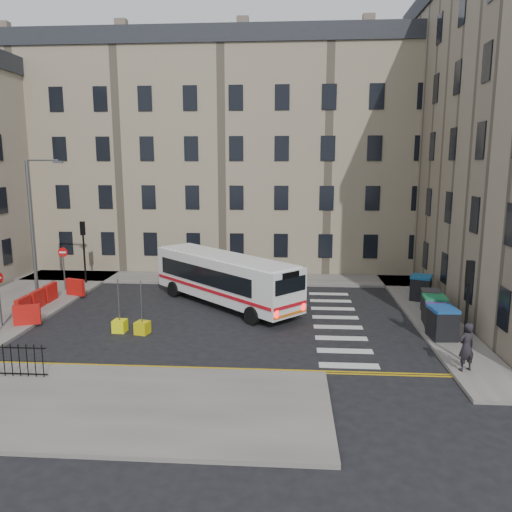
# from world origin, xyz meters

# --- Properties ---
(ground) EXTENTS (120.00, 120.00, 0.00)m
(ground) POSITION_xyz_m (0.00, 0.00, 0.00)
(ground) COLOR black
(ground) RESTS_ON ground
(pavement_north) EXTENTS (36.00, 3.20, 0.15)m
(pavement_north) POSITION_xyz_m (-6.00, 8.60, 0.07)
(pavement_north) COLOR slate
(pavement_north) RESTS_ON ground
(pavement_east) EXTENTS (2.40, 26.00, 0.15)m
(pavement_east) POSITION_xyz_m (9.00, 4.00, 0.07)
(pavement_east) COLOR slate
(pavement_east) RESTS_ON ground
(pavement_west) EXTENTS (6.00, 22.00, 0.15)m
(pavement_west) POSITION_xyz_m (-14.00, 1.00, 0.07)
(pavement_west) COLOR slate
(pavement_west) RESTS_ON ground
(pavement_sw) EXTENTS (20.00, 6.00, 0.15)m
(pavement_sw) POSITION_xyz_m (-7.00, -10.00, 0.07)
(pavement_sw) COLOR slate
(pavement_sw) RESTS_ON ground
(terrace_north) EXTENTS (38.30, 10.80, 17.20)m
(terrace_north) POSITION_xyz_m (-7.00, 15.50, 8.62)
(terrace_north) COLOR gray
(terrace_north) RESTS_ON ground
(traffic_light_east) EXTENTS (0.28, 0.22, 4.10)m
(traffic_light_east) POSITION_xyz_m (8.60, -5.50, 2.87)
(traffic_light_east) COLOR black
(traffic_light_east) RESTS_ON pavement_east
(traffic_light_nw) EXTENTS (0.28, 0.22, 4.10)m
(traffic_light_nw) POSITION_xyz_m (-12.00, 6.50, 2.87)
(traffic_light_nw) COLOR black
(traffic_light_nw) RESTS_ON pavement_west
(streetlamp) EXTENTS (0.50, 0.22, 8.14)m
(streetlamp) POSITION_xyz_m (-13.00, 2.00, 4.34)
(streetlamp) COLOR #595B5E
(streetlamp) RESTS_ON pavement_west
(no_entry_north) EXTENTS (0.60, 0.08, 3.00)m
(no_entry_north) POSITION_xyz_m (-12.50, 4.50, 2.08)
(no_entry_north) COLOR #595B5E
(no_entry_north) RESTS_ON pavement_west
(roadworks_barriers) EXTENTS (1.66, 6.26, 1.00)m
(roadworks_barriers) POSITION_xyz_m (-11.84, 0.50, 0.65)
(roadworks_barriers) COLOR red
(roadworks_barriers) RESTS_ON pavement_west
(bus) EXTENTS (9.10, 8.95, 2.84)m
(bus) POSITION_xyz_m (-2.11, 2.29, 1.64)
(bus) COLOR white
(bus) RESTS_ON ground
(wheelie_bin_a) EXTENTS (1.22, 1.38, 1.44)m
(wheelie_bin_a) POSITION_xyz_m (8.51, -2.84, 0.88)
(wheelie_bin_a) COLOR black
(wheelie_bin_a) RESTS_ON pavement_east
(wheelie_bin_b) EXTENTS (1.19, 1.30, 1.26)m
(wheelie_bin_b) POSITION_xyz_m (8.54, -1.79, 0.78)
(wheelie_bin_b) COLOR black
(wheelie_bin_b) RESTS_ON pavement_east
(wheelie_bin_c) EXTENTS (1.19, 1.34, 1.37)m
(wheelie_bin_c) POSITION_xyz_m (8.75, -0.67, 0.84)
(wheelie_bin_c) COLOR black
(wheelie_bin_c) RESTS_ON pavement_east
(wheelie_bin_d) EXTENTS (1.07, 1.20, 1.20)m
(wheelie_bin_d) POSITION_xyz_m (9.11, 1.26, 0.76)
(wheelie_bin_d) COLOR black
(wheelie_bin_d) RESTS_ON pavement_east
(wheelie_bin_e) EXTENTS (1.52, 1.61, 1.42)m
(wheelie_bin_e) POSITION_xyz_m (9.21, 3.78, 0.87)
(wheelie_bin_e) COLOR black
(wheelie_bin_e) RESTS_ON pavement_east
(pedestrian) EXTENTS (0.81, 0.67, 1.90)m
(pedestrian) POSITION_xyz_m (8.33, -6.49, 1.10)
(pedestrian) COLOR black
(pedestrian) RESTS_ON pavement_east
(bollard_yellow) EXTENTS (0.64, 0.64, 0.60)m
(bollard_yellow) POSITION_xyz_m (-6.53, -2.64, 0.30)
(bollard_yellow) COLOR #F8FA0D
(bollard_yellow) RESTS_ON ground
(bollard_chevron) EXTENTS (0.72, 0.72, 0.60)m
(bollard_chevron) POSITION_xyz_m (-5.37, -2.82, 0.30)
(bollard_chevron) COLOR #D0C10C
(bollard_chevron) RESTS_ON ground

